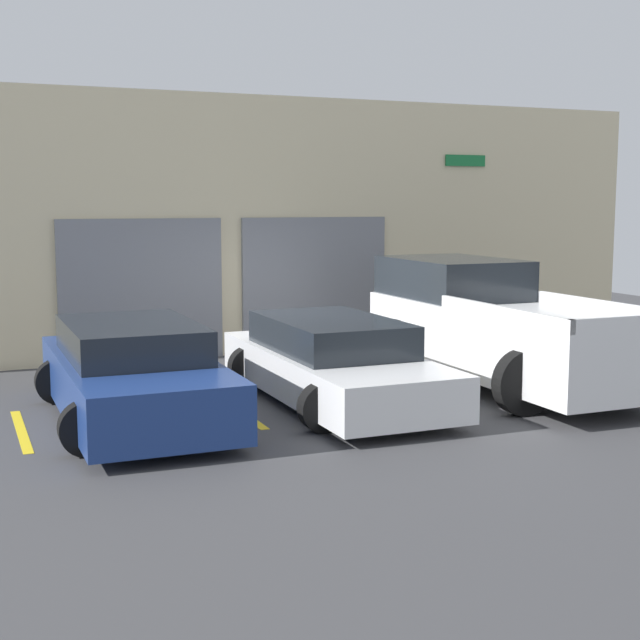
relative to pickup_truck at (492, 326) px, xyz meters
The scene contains 9 objects.
ground_plane 3.08m from the pickup_truck, 161.43° to the left, with size 28.00×28.00×0.00m, color #3D3D3F.
shophouse_building 5.27m from the pickup_truck, 123.48° to the left, with size 16.97×0.68×4.70m.
pickup_truck is the anchor object (origin of this frame).
sedan_white 2.82m from the pickup_truck, behind, with size 2.17×4.72×1.17m.
sedan_side 5.60m from the pickup_truck, behind, with size 2.21×4.51×1.26m.
parking_stripe_far_left 7.05m from the pickup_truck, behind, with size 0.12×2.20×0.01m, color gold.
parking_stripe_left 4.29m from the pickup_truck, behind, with size 0.12×2.20×0.01m, color gold.
parking_stripe_centre 1.68m from the pickup_truck, 168.41° to the right, with size 0.12×2.20×0.01m, color gold.
parking_stripe_right 1.68m from the pickup_truck, 11.59° to the right, with size 0.12×2.20×0.01m, color gold.
Camera 1 is at (-4.89, -12.48, 2.81)m, focal length 50.00 mm.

